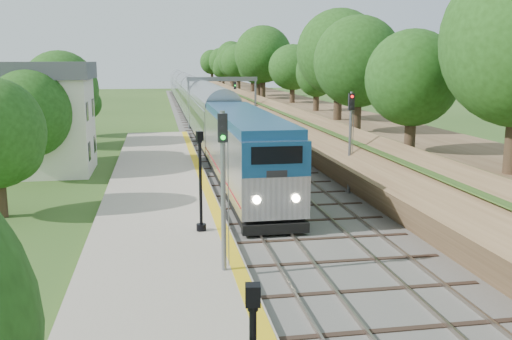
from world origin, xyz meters
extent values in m
cube|color=#4C4944|center=(2.00, 60.00, 0.06)|extent=(9.50, 170.00, 0.12)
cube|color=gray|center=(-0.72, 60.00, 0.20)|extent=(0.08, 170.00, 0.16)
cube|color=gray|center=(0.72, 60.00, 0.20)|extent=(0.08, 170.00, 0.16)
cube|color=gray|center=(3.28, 60.00, 0.20)|extent=(0.08, 170.00, 0.16)
cube|color=gray|center=(4.72, 60.00, 0.20)|extent=(0.08, 170.00, 0.16)
cube|color=gray|center=(-5.20, 16.00, 0.19)|extent=(6.40, 68.00, 0.38)
cube|color=gold|center=(-2.35, 16.00, 0.39)|extent=(0.55, 68.00, 0.01)
cube|color=brown|center=(11.50, 60.00, 1.50)|extent=(9.00, 170.00, 3.00)
cube|color=brown|center=(7.60, 60.00, 1.30)|extent=(4.47, 170.00, 4.54)
cylinder|color=#332316|center=(10.00, 10.00, 4.31)|extent=(0.60, 0.60, 2.62)
sphere|color=#1B3E10|center=(10.00, 10.00, 7.88)|extent=(5.70, 5.70, 5.70)
cylinder|color=#332316|center=(10.00, 60.00, 4.31)|extent=(0.60, 0.60, 2.62)
sphere|color=#1B3E10|center=(10.00, 60.00, 7.88)|extent=(5.70, 5.70, 5.70)
cylinder|color=#332316|center=(10.00, 110.00, 4.31)|extent=(0.60, 0.60, 2.62)
sphere|color=#1B3E10|center=(10.00, 110.00, 7.88)|extent=(5.70, 5.70, 5.70)
cube|color=white|center=(-14.00, 30.00, 3.40)|extent=(8.00, 6.00, 6.80)
cube|color=#4D5055|center=(-14.00, 30.00, 7.40)|extent=(8.60, 6.60, 1.20)
cube|color=black|center=(-9.99, 28.20, 1.80)|extent=(0.05, 1.10, 1.30)
cube|color=black|center=(-9.99, 31.80, 1.80)|extent=(0.05, 1.10, 1.30)
cube|color=black|center=(-9.99, 28.20, 4.60)|extent=(0.05, 1.10, 1.30)
cube|color=black|center=(-9.99, 31.80, 4.60)|extent=(0.05, 1.10, 1.30)
cylinder|color=slate|center=(-1.50, 55.00, 3.10)|extent=(0.24, 0.24, 6.20)
cylinder|color=slate|center=(6.50, 55.00, 3.10)|extent=(0.24, 0.24, 6.20)
cube|color=slate|center=(2.50, 55.00, 5.95)|extent=(8.40, 0.25, 0.50)
cube|color=black|center=(0.00, 54.85, 5.20)|extent=(0.30, 0.20, 0.90)
cube|color=black|center=(4.00, 54.85, 5.20)|extent=(0.30, 0.20, 0.90)
cylinder|color=#332316|center=(-12.00, 26.00, 1.22)|extent=(0.60, 0.60, 2.45)
sphere|color=#1B3E10|center=(-12.00, 26.00, 4.55)|extent=(5.32, 5.32, 5.32)
cylinder|color=#332316|center=(-12.00, 42.00, 1.22)|extent=(0.60, 0.60, 2.45)
sphere|color=#1B3E10|center=(-12.00, 42.00, 4.55)|extent=(5.32, 5.32, 5.32)
cube|color=black|center=(0.00, 21.13, 0.60)|extent=(2.93, 18.34, 0.64)
cube|color=#B7BAC1|center=(0.00, 21.13, 2.72)|extent=(3.18, 19.10, 3.61)
cube|color=navy|center=(0.00, 21.13, 4.76)|extent=(3.06, 18.34, 0.47)
cube|color=navy|center=(0.00, 11.55, 3.73)|extent=(3.15, 0.10, 1.59)
cube|color=black|center=(0.00, 11.51, 3.94)|extent=(2.33, 0.06, 0.80)
cube|color=#A9101A|center=(0.00, 21.13, 1.50)|extent=(3.20, 18.72, 0.11)
cube|color=#B7BAC1|center=(0.00, 41.89, 2.35)|extent=(3.18, 21.22, 4.14)
cube|color=#B7BAC1|center=(0.00, 63.72, 2.35)|extent=(3.18, 21.22, 4.14)
cube|color=#B7BAC1|center=(0.00, 85.54, 2.35)|extent=(3.18, 21.22, 4.14)
cube|color=#B7BAC1|center=(0.00, 107.36, 2.35)|extent=(3.18, 21.22, 4.14)
cube|color=#B7BAC1|center=(0.00, 129.19, 2.35)|extent=(3.18, 21.22, 4.14)
cube|color=black|center=(-3.70, -4.14, 4.23)|extent=(0.28, 0.28, 0.36)
cube|color=silver|center=(-3.70, -4.14, 4.23)|extent=(0.20, 0.20, 0.27)
cylinder|color=black|center=(-3.35, 12.36, 0.53)|extent=(0.45, 0.45, 0.31)
cylinder|color=black|center=(-3.35, 12.36, 2.55)|extent=(0.14, 0.14, 4.03)
cube|color=black|center=(-3.35, 12.36, 4.77)|extent=(0.34, 0.34, 0.41)
cube|color=silver|center=(-3.35, 12.36, 4.77)|extent=(0.24, 0.24, 0.31)
cylinder|color=slate|center=(-2.90, 7.20, 3.35)|extent=(0.18, 0.18, 5.94)
cube|color=black|center=(-2.90, 7.20, 5.71)|extent=(0.35, 0.23, 1.02)
cylinder|color=#0CE526|center=(-2.90, 7.06, 5.71)|extent=(0.16, 0.06, 0.16)
cylinder|color=slate|center=(6.20, 19.60, 3.19)|extent=(0.18, 0.18, 6.15)
cube|color=black|center=(6.20, 19.60, 5.67)|extent=(0.34, 0.22, 0.99)
cylinder|color=#FF0C0C|center=(6.20, 19.47, 5.67)|extent=(0.16, 0.06, 0.16)
camera|label=1|loc=(-5.16, -12.91, 8.05)|focal=40.00mm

